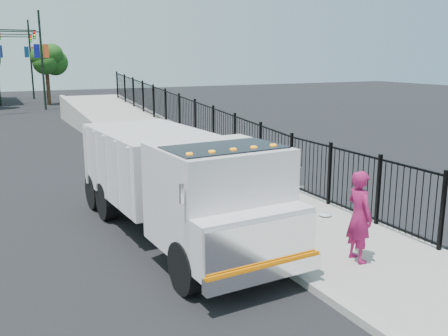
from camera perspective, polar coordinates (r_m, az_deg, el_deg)
name	(u,v)px	position (r m, az deg, el deg)	size (l,w,h in m)	color
ground	(258,251)	(11.70, 3.94, -9.44)	(120.00, 120.00, 0.00)	black
sidewalk	(384,265)	(11.31, 17.83, -10.53)	(3.55, 12.00, 0.12)	#9E998E
curb	(310,282)	(10.14, 9.78, -12.73)	(0.30, 12.00, 0.16)	#ADAAA3
ramp	(141,141)	(26.82, -9.46, 3.07)	(3.95, 24.00, 1.70)	#9E998E
iron_fence	(195,132)	(23.44, -3.31, 4.07)	(0.10, 28.00, 1.80)	black
truck	(178,179)	(12.01, -5.30, -1.30)	(2.98, 7.96, 2.68)	black
worker	(359,216)	(10.91, 15.20, -5.36)	(0.72, 0.47, 1.97)	#95164C
debris	(325,214)	(13.97, 11.47, -5.23)	(0.36, 0.36, 0.09)	silver
light_pole_1	(38,56)	(44.31, -20.50, 11.86)	(3.77, 0.22, 8.00)	black
light_pole_2	(0,56)	(49.95, -24.26, 11.55)	(3.78, 0.22, 8.00)	black
light_pole_3	(27,56)	(56.21, -21.54, 11.78)	(3.78, 0.22, 8.00)	black
tree_1	(46,61)	(49.20, -19.66, 11.39)	(2.21, 2.21, 5.10)	#382314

